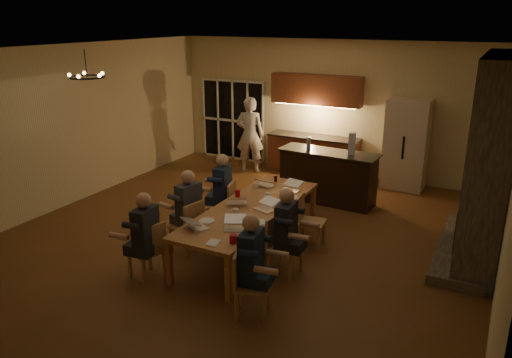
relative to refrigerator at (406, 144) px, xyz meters
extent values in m
plane|color=brown|center=(-1.90, -4.15, -1.00)|extent=(9.00, 9.00, 0.00)
cube|color=beige|center=(-1.90, 0.37, 0.60)|extent=(8.00, 0.04, 3.20)
cube|color=beige|center=(-5.92, -4.15, 0.60)|extent=(0.04, 9.00, 3.20)
cube|color=white|center=(-1.90, -4.15, 2.22)|extent=(8.00, 9.00, 0.04)
cube|color=black|center=(-4.60, 0.32, 0.05)|extent=(1.86, 0.08, 2.10)
cube|color=#6D6355|center=(1.80, -2.95, 0.60)|extent=(0.58, 2.50, 3.20)
cube|color=beige|center=(0.00, 0.00, 0.00)|extent=(0.90, 0.68, 2.00)
cube|color=#BD7B4B|center=(-1.59, -4.38, -0.62)|extent=(1.10, 3.26, 0.75)
cube|color=black|center=(-1.22, -1.65, -0.46)|extent=(2.07, 0.79, 1.08)
imported|color=silver|center=(-3.65, -0.52, -0.07)|extent=(0.78, 0.63, 1.87)
torus|color=black|center=(-4.33, -4.94, 1.75)|extent=(0.58, 0.58, 0.03)
cylinder|color=white|center=(-1.64, -4.77, -0.20)|extent=(0.09, 0.09, 0.10)
cylinder|color=white|center=(-1.52, -3.88, -0.20)|extent=(0.07, 0.07, 0.10)
cylinder|color=white|center=(-1.94, -3.50, -0.20)|extent=(0.08, 0.08, 0.10)
cylinder|color=#B20B15|center=(-1.17, -5.67, -0.19)|extent=(0.10, 0.10, 0.12)
cylinder|color=#B20B15|center=(-2.02, -4.04, -0.19)|extent=(0.09, 0.09, 0.12)
cylinder|color=#B2B2B7|center=(-1.57, -5.01, -0.19)|extent=(0.06, 0.06, 0.12)
cylinder|color=#3F0F0C|center=(-1.79, -2.99, -0.19)|extent=(0.06, 0.06, 0.12)
cylinder|color=#B2B2B7|center=(-1.15, -4.02, -0.19)|extent=(0.07, 0.07, 0.12)
cylinder|color=white|center=(-1.19, -4.90, -0.24)|extent=(0.26, 0.26, 0.02)
cylinder|color=white|center=(-1.90, -5.20, -0.24)|extent=(0.24, 0.24, 0.02)
cylinder|color=white|center=(-1.18, -3.70, -0.24)|extent=(0.26, 0.26, 0.02)
cube|color=white|center=(-1.41, -5.80, -0.24)|extent=(0.19, 0.25, 0.01)
cylinder|color=#99999E|center=(-1.69, -1.60, 0.20)|extent=(0.09, 0.09, 0.24)
cube|color=silver|center=(-0.76, -1.65, 0.30)|extent=(0.17, 0.17, 0.43)
camera|label=1|loc=(1.96, -11.05, 2.72)|focal=35.00mm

